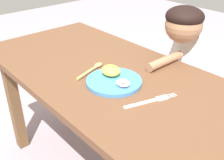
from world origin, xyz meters
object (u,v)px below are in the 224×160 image
object	(u,v)px
plate	(114,79)
person	(183,76)
fork	(151,101)
spoon	(93,69)

from	to	relation	value
plate	person	bearing A→B (deg)	85.95
fork	spoon	xyz separation A→B (m)	(-0.36, -0.00, 0.00)
fork	spoon	world-z (taller)	spoon
fork	person	bearing A→B (deg)	37.52
fork	spoon	size ratio (longest dim) A/B	1.17
plate	spoon	bearing A→B (deg)	178.80
fork	person	distance (m)	0.53
spoon	person	world-z (taller)	person
fork	person	world-z (taller)	person
spoon	person	bearing A→B (deg)	-37.73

